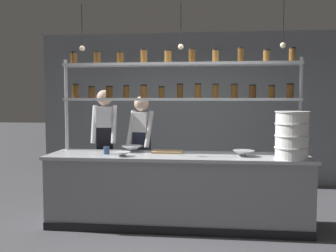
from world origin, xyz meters
TOP-DOWN VIEW (x-y plane):
  - ground_plane at (0.00, 0.00)m, footprint 40.00×40.00m
  - back_wall at (0.00, 2.51)m, footprint 5.74×0.12m
  - prep_counter at (0.00, -0.00)m, footprint 3.34×0.76m
  - spice_shelf_unit at (-0.01, 0.33)m, footprint 3.22×0.28m
  - chef_left at (-1.12, 0.61)m, footprint 0.38×0.32m
  - chef_center at (-0.58, 0.63)m, footprint 0.41×0.34m
  - container_stack at (1.38, -0.19)m, footprint 0.40×0.40m
  - cutting_board at (-0.15, 0.18)m, footprint 0.40×0.26m
  - prep_bowl_near_left at (-0.67, -0.21)m, footprint 0.21×0.21m
  - prep_bowl_center_front at (0.83, -0.04)m, footprint 0.27×0.27m
  - prep_bowl_center_back at (-0.63, 0.21)m, footprint 0.30×0.30m
  - serving_cup_front at (-0.92, -0.04)m, footprint 0.08×0.08m
  - pendant_light_row at (0.03, 0.00)m, footprint 2.59×0.07m

SIDE VIEW (x-z plane):
  - ground_plane at x=0.00m, z-range 0.00..0.00m
  - prep_counter at x=0.00m, z-range 0.00..0.92m
  - cutting_board at x=-0.15m, z-range 0.92..0.94m
  - prep_bowl_near_left at x=-0.67m, z-range 0.92..0.98m
  - prep_bowl_center_front at x=0.83m, z-range 0.92..0.99m
  - prep_bowl_center_back at x=-0.63m, z-range 0.92..1.00m
  - chef_center at x=-0.58m, z-range 0.13..1.80m
  - serving_cup_front at x=-0.92m, z-range 0.92..1.02m
  - chef_left at x=-1.12m, z-range 0.15..1.91m
  - container_stack at x=1.38m, z-range 0.92..1.49m
  - back_wall at x=0.00m, z-range 0.00..2.89m
  - spice_shelf_unit at x=-0.01m, z-range 0.67..2.98m
  - pendant_light_row at x=0.03m, z-range 2.01..2.61m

